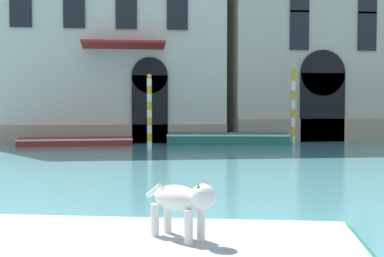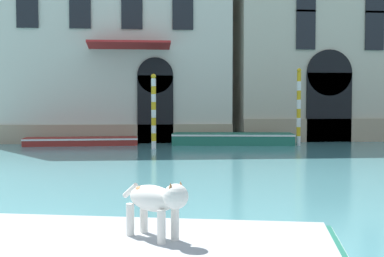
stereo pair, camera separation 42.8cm
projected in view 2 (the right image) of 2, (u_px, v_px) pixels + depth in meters
name	position (u px, v px, depth m)	size (l,w,h in m)	color
palazzo_left	(110.00, 6.00, 28.67)	(12.36, 7.40, 14.39)	beige
palazzo_right	(352.00, 15.00, 29.92)	(13.36, 6.13, 13.84)	#BCB29E
dog_on_deck	(157.00, 200.00, 5.73)	(0.71, 0.79, 0.65)	silver
boat_moored_near_palazzo	(81.00, 141.00, 24.89)	(5.26, 1.65, 0.36)	maroon
boat_moored_far	(233.00, 139.00, 25.29)	(5.86, 2.57, 0.54)	#1E6651
mooring_pole_0	(299.00, 106.00, 24.77)	(0.20, 0.20, 3.58)	white
mooring_pole_1	(154.00, 111.00, 22.84)	(0.21, 0.21, 3.21)	white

